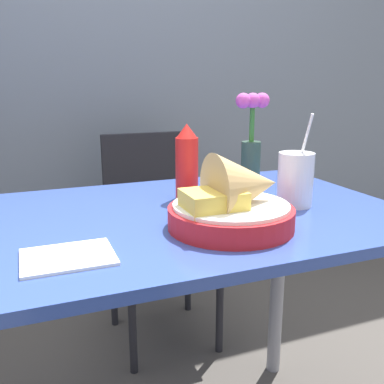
# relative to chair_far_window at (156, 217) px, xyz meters

# --- Properties ---
(wall_window) EXTENTS (7.00, 0.06, 2.60)m
(wall_window) POSITION_rel_chair_far_window_xyz_m (-0.19, 0.43, 0.78)
(wall_window) COLOR slate
(wall_window) RESTS_ON ground_plane
(dining_table) EXTENTS (1.16, 0.70, 0.78)m
(dining_table) POSITION_rel_chair_far_window_xyz_m (-0.19, -0.75, 0.14)
(dining_table) COLOR #334C9E
(dining_table) RESTS_ON ground_plane
(chair_far_window) EXTENTS (0.40, 0.40, 0.87)m
(chair_far_window) POSITION_rel_chair_far_window_xyz_m (0.00, 0.00, 0.00)
(chair_far_window) COLOR black
(chair_far_window) RESTS_ON ground_plane
(food_basket) EXTENTS (0.27, 0.27, 0.17)m
(food_basket) POSITION_rel_chair_far_window_xyz_m (-0.08, -0.89, 0.31)
(food_basket) COLOR red
(food_basket) RESTS_ON dining_table
(ketchup_bottle) EXTENTS (0.06, 0.06, 0.20)m
(ketchup_bottle) POSITION_rel_chair_far_window_xyz_m (-0.10, -0.64, 0.35)
(ketchup_bottle) COLOR red
(ketchup_bottle) RESTS_ON dining_table
(drink_cup) EXTENTS (0.09, 0.09, 0.23)m
(drink_cup) POSITION_rel_chair_far_window_xyz_m (0.13, -0.80, 0.32)
(drink_cup) COLOR silver
(drink_cup) RESTS_ON dining_table
(flower_vase) EXTENTS (0.11, 0.06, 0.27)m
(flower_vase) POSITION_rel_chair_far_window_xyz_m (0.16, -0.52, 0.39)
(flower_vase) COLOR #2D4738
(flower_vase) RESTS_ON dining_table
(napkin) EXTENTS (0.16, 0.13, 0.01)m
(napkin) POSITION_rel_chair_far_window_xyz_m (-0.44, -0.94, 0.26)
(napkin) COLOR white
(napkin) RESTS_ON dining_table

